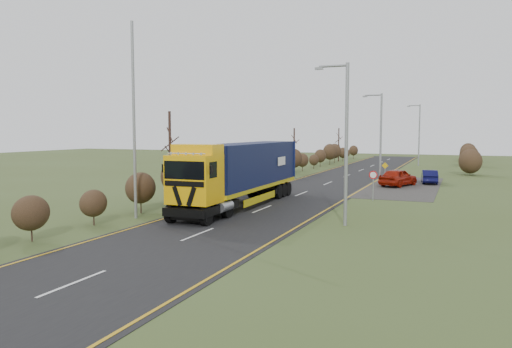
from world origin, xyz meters
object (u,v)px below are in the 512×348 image
at_px(car_red_hatchback, 398,177).
at_px(car_blue_sedan, 429,177).
at_px(lorry, 242,170).
at_px(streetlight_near, 345,137).
at_px(speed_sign, 373,180).

relative_size(car_red_hatchback, car_blue_sedan, 1.19).
xyz_separation_m(lorry, streetlight_near, (7.39, -3.86, 2.14)).
relative_size(lorry, speed_sign, 7.16).
relative_size(car_red_hatchback, speed_sign, 2.15).
relative_size(car_red_hatchback, streetlight_near, 0.54).
xyz_separation_m(streetlight_near, speed_sign, (-0.11, 9.63, -3.05)).
bearing_deg(speed_sign, car_red_hatchback, 86.93).
relative_size(car_blue_sedan, speed_sign, 1.81).
bearing_deg(streetlight_near, speed_sign, 90.64).
height_order(lorry, speed_sign, lorry).
height_order(lorry, car_red_hatchback, lorry).
distance_m(car_blue_sedan, streetlight_near, 23.23).
relative_size(lorry, car_blue_sedan, 3.96).
distance_m(car_blue_sedan, speed_sign, 13.45).
bearing_deg(lorry, streetlight_near, -28.59).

